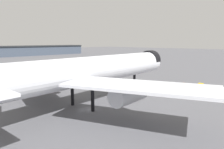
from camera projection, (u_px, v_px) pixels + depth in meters
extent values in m
plane|color=#56565B|center=(89.00, 110.00, 49.48)|extent=(900.00, 900.00, 0.00)
cylinder|color=silver|center=(91.00, 70.00, 51.85)|extent=(62.20, 12.30, 6.94)
cone|color=silver|center=(152.00, 61.00, 75.31)|extent=(8.20, 7.44, 6.80)
cylinder|color=black|center=(150.00, 60.00, 74.18)|extent=(3.72, 7.26, 7.01)
cube|color=silver|center=(36.00, 70.00, 59.33)|extent=(15.90, 29.34, 0.56)
cylinder|color=#B7BAC1|center=(48.00, 78.00, 58.71)|extent=(8.96, 4.56, 3.82)
cube|color=silver|center=(139.00, 86.00, 37.37)|extent=(19.98, 29.48, 0.56)
cylinder|color=#B7BAC1|center=(129.00, 94.00, 40.96)|extent=(8.96, 4.56, 3.82)
cylinder|color=black|center=(134.00, 83.00, 67.85)|extent=(0.83, 0.83, 5.55)
cylinder|color=black|center=(72.00, 95.00, 52.78)|extent=(0.83, 0.83, 5.55)
cylinder|color=black|center=(93.00, 100.00, 48.18)|extent=(0.83, 0.83, 5.55)
cube|color=black|center=(200.00, 88.00, 71.30)|extent=(3.46, 2.22, 0.30)
cube|color=#E5B70C|center=(201.00, 85.00, 71.98)|extent=(1.58, 1.83, 1.20)
cube|color=#1E2D38|center=(201.00, 84.00, 72.42)|extent=(0.35, 1.33, 0.60)
cube|color=#E5B70C|center=(200.00, 86.00, 70.73)|extent=(2.21, 1.96, 0.90)
cylinder|color=black|center=(198.00, 87.00, 72.69)|extent=(0.74, 0.42, 0.70)
cylinder|color=black|center=(203.00, 88.00, 71.82)|extent=(0.74, 0.42, 0.70)
cylinder|color=black|center=(197.00, 88.00, 70.83)|extent=(0.74, 0.42, 0.70)
cylinder|color=black|center=(202.00, 89.00, 69.97)|extent=(0.74, 0.42, 0.70)
cone|color=#F2600C|center=(184.00, 83.00, 79.50)|extent=(0.61, 0.61, 0.77)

